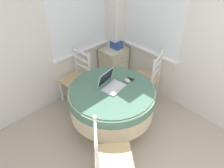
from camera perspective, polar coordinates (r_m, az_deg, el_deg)
name	(u,v)px	position (r m, az deg, el deg)	size (l,w,h in m)	color
corner_room_shell	(127,41)	(2.95, 3.89, 11.09)	(4.11, 4.62, 2.55)	silver
round_dining_table	(112,99)	(3.08, -0.07, -4.01)	(1.22, 1.22, 0.72)	#4C3D2D
laptop	(111,84)	(2.98, -0.28, 0.00)	(0.36, 0.33, 0.23)	silver
computer_mouse	(127,80)	(3.09, 3.97, 0.93)	(0.07, 0.10, 0.05)	silver
cell_phone	(130,79)	(3.16, 4.78, 1.30)	(0.08, 0.13, 0.01)	#2D2D33
dining_chair_near_back_window	(77,78)	(3.71, -9.02, 1.54)	(0.44, 0.43, 0.92)	tan
dining_chair_near_right_window	(147,78)	(3.71, 9.23, 1.46)	(0.52, 0.53, 0.92)	tan
dining_chair_camera_near	(110,158)	(2.55, -0.65, -18.77)	(0.58, 0.58, 0.92)	tan
corner_cabinet	(114,64)	(4.25, 0.48, 5.20)	(0.47, 0.41, 0.68)	beige
storage_box	(116,45)	(4.08, 1.17, 10.27)	(0.16, 0.19, 0.13)	#2D4C93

